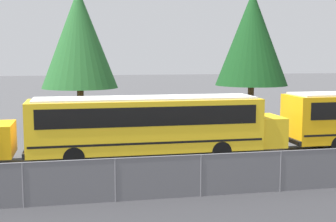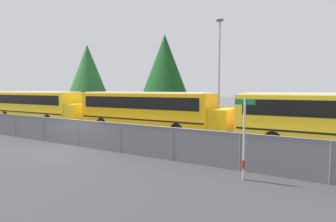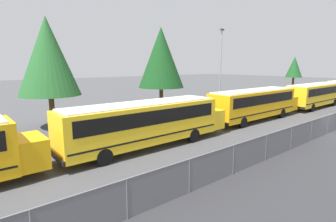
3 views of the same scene
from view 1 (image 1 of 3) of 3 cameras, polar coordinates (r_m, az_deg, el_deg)
school_bus_2 at (r=22.35m, az=-2.03°, el=-1.38°), size 12.41×2.54×3.00m
tree_0 at (r=31.55m, az=-10.78°, el=8.66°), size 5.01×5.01×9.31m
tree_1 at (r=34.23m, az=10.20°, el=8.71°), size 5.16×5.16×9.52m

